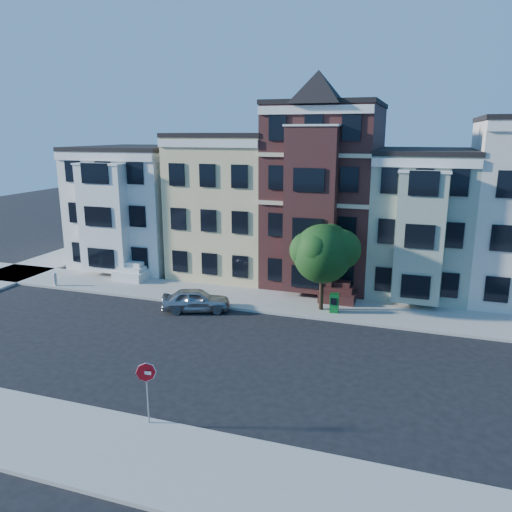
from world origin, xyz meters
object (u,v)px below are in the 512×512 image
(newspaper_box, at_px, (334,303))
(stop_sign, at_px, (147,389))
(parked_car, at_px, (196,300))
(street_tree, at_px, (322,258))
(fire_hydrant, at_px, (55,280))

(newspaper_box, bearing_deg, stop_sign, -112.17)
(stop_sign, bearing_deg, parked_car, 101.98)
(street_tree, bearing_deg, parked_car, -162.51)
(parked_car, bearing_deg, newspaper_box, -96.06)
(street_tree, relative_size, stop_sign, 2.37)
(parked_car, bearing_deg, street_tree, -92.75)
(street_tree, height_order, parked_car, street_tree)
(parked_car, xyz_separation_m, fire_hydrant, (-11.08, 1.10, -0.17))
(street_tree, distance_m, stop_sign, 14.30)
(street_tree, distance_m, newspaper_box, 2.73)
(street_tree, xyz_separation_m, fire_hydrant, (-18.16, -1.13, -2.80))
(fire_hydrant, bearing_deg, newspaper_box, 2.70)
(street_tree, distance_m, fire_hydrant, 18.41)
(street_tree, bearing_deg, newspaper_box, -15.83)
(fire_hydrant, distance_m, stop_sign, 19.32)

